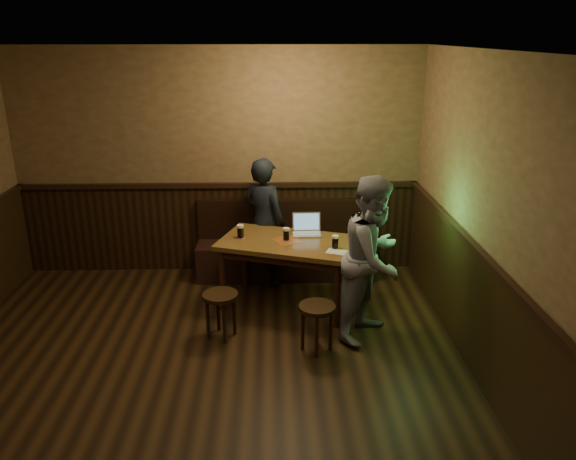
# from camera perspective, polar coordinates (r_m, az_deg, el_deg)

# --- Properties ---
(room) EXTENTS (5.04, 6.04, 2.84)m
(room) POSITION_cam_1_polar(r_m,az_deg,el_deg) (4.47, -10.08, -3.67)
(room) COLOR black
(room) RESTS_ON ground
(bench) EXTENTS (2.20, 0.50, 0.95)m
(bench) POSITION_cam_1_polar(r_m,az_deg,el_deg) (7.10, -0.26, -2.22)
(bench) COLOR black
(bench) RESTS_ON ground
(pub_table) EXTENTS (1.64, 1.25, 0.78)m
(pub_table) POSITION_cam_1_polar(r_m,az_deg,el_deg) (6.18, -0.07, -1.97)
(pub_table) COLOR brown
(pub_table) RESTS_ON ground
(stool_left) EXTENTS (0.45, 0.45, 0.48)m
(stool_left) POSITION_cam_1_polar(r_m,az_deg,el_deg) (5.68, -6.87, -7.31)
(stool_left) COLOR black
(stool_left) RESTS_ON ground
(stool_right) EXTENTS (0.38, 0.38, 0.48)m
(stool_right) POSITION_cam_1_polar(r_m,az_deg,el_deg) (5.43, 2.96, -8.57)
(stool_right) COLOR black
(stool_right) RESTS_ON ground
(pint_left) EXTENTS (0.10, 0.10, 0.15)m
(pint_left) POSITION_cam_1_polar(r_m,az_deg,el_deg) (6.22, -4.85, -0.15)
(pint_left) COLOR maroon
(pint_left) RESTS_ON pub_table
(pint_mid) EXTENTS (0.09, 0.09, 0.14)m
(pint_mid) POSITION_cam_1_polar(r_m,az_deg,el_deg) (6.13, -0.17, -0.42)
(pint_mid) COLOR maroon
(pint_mid) RESTS_ON pub_table
(pint_right) EXTENTS (0.09, 0.09, 0.14)m
(pint_right) POSITION_cam_1_polar(r_m,az_deg,el_deg) (5.92, 4.81, -1.20)
(pint_right) COLOR maroon
(pint_right) RESTS_ON pub_table
(laptop) EXTENTS (0.32, 0.26, 0.23)m
(laptop) POSITION_cam_1_polar(r_m,az_deg,el_deg) (6.35, 1.92, 0.16)
(laptop) COLOR silver
(laptop) RESTS_ON pub_table
(menu) EXTENTS (0.26, 0.22, 0.00)m
(menu) POSITION_cam_1_polar(r_m,az_deg,el_deg) (5.85, 5.03, -2.22)
(menu) COLOR silver
(menu) RESTS_ON pub_table
(person_suit) EXTENTS (0.68, 0.64, 1.57)m
(person_suit) POSITION_cam_1_polar(r_m,az_deg,el_deg) (6.72, -2.42, 0.80)
(person_suit) COLOR black
(person_suit) RESTS_ON ground
(person_grey) EXTENTS (0.98, 1.02, 1.66)m
(person_grey) POSITION_cam_1_polar(r_m,az_deg,el_deg) (5.58, 8.68, -2.86)
(person_grey) COLOR gray
(person_grey) RESTS_ON ground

